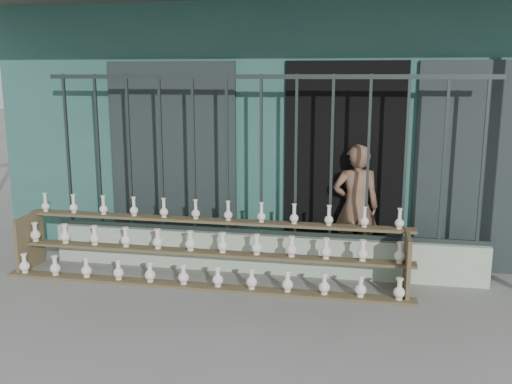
# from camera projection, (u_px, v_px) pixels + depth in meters

# --- Properties ---
(ground) EXTENTS (60.00, 60.00, 0.00)m
(ground) POSITION_uv_depth(u_px,v_px,m) (236.00, 316.00, 5.38)
(ground) COLOR slate
(workshop_building) EXTENTS (7.40, 6.60, 3.21)m
(workshop_building) POSITION_uv_depth(u_px,v_px,m) (295.00, 114.00, 9.12)
(workshop_building) COLOR #29564E
(workshop_building) RESTS_ON ground
(parapet_wall) EXTENTS (5.00, 0.20, 0.45)m
(parapet_wall) POSITION_uv_depth(u_px,v_px,m) (261.00, 252.00, 6.59)
(parapet_wall) COLOR #ABBFA4
(parapet_wall) RESTS_ON ground
(security_fence) EXTENTS (5.00, 0.04, 1.80)m
(security_fence) POSITION_uv_depth(u_px,v_px,m) (261.00, 156.00, 6.36)
(security_fence) COLOR #283330
(security_fence) RESTS_ON parapet_wall
(shelf_rack) EXTENTS (4.50, 0.68, 0.85)m
(shelf_rack) POSITION_uv_depth(u_px,v_px,m) (206.00, 249.00, 6.26)
(shelf_rack) COLOR brown
(shelf_rack) RESTS_ON ground
(elderly_woman) EXTENTS (0.58, 0.42, 1.47)m
(elderly_woman) POSITION_uv_depth(u_px,v_px,m) (356.00, 207.00, 6.60)
(elderly_woman) COLOR brown
(elderly_woman) RESTS_ON ground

